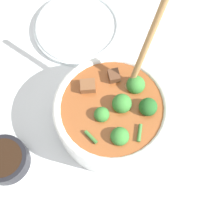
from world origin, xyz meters
TOP-DOWN VIEW (x-y plane):
  - ground_plane at (0.00, 0.00)m, footprint 4.00×4.00m
  - stew_bowl at (0.00, -0.00)m, footprint 0.27×0.23m
  - condiment_bowl at (-0.22, 0.08)m, footprint 0.10×0.10m
  - empty_plate at (0.11, 0.24)m, footprint 0.21×0.21m

SIDE VIEW (x-z plane):
  - ground_plane at x=0.00m, z-range 0.00..0.00m
  - empty_plate at x=0.11m, z-range 0.00..0.02m
  - condiment_bowl at x=-0.22m, z-range 0.00..0.04m
  - stew_bowl at x=0.00m, z-range -0.09..0.19m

